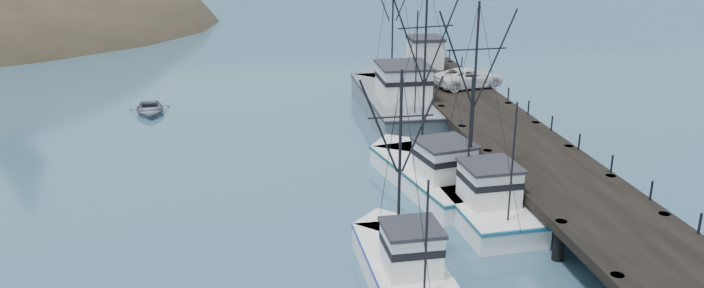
% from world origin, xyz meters
% --- Properties ---
extents(pier, '(6.00, 44.00, 2.00)m').
position_xyz_m(pier, '(14.00, 16.00, 1.69)').
color(pier, black).
rests_on(pier, ground).
extents(trawler_near, '(4.36, 11.51, 11.60)m').
position_xyz_m(trawler_near, '(9.38, 7.01, 0.82)').
color(trawler_near, white).
rests_on(trawler_near, ground).
extents(trawler_mid, '(3.44, 9.58, 9.75)m').
position_xyz_m(trawler_mid, '(3.71, 0.29, 0.82)').
color(trawler_mid, white).
rests_on(trawler_mid, ground).
extents(trawler_far, '(5.98, 12.31, 12.38)m').
position_xyz_m(trawler_far, '(7.84, 10.88, 0.82)').
color(trawler_far, white).
rests_on(trawler_far, ground).
extents(work_vessel, '(5.20, 17.40, 14.36)m').
position_xyz_m(work_vessel, '(9.16, 26.21, 1.23)').
color(work_vessel, slate).
rests_on(work_vessel, ground).
extents(pier_shed, '(3.00, 3.20, 2.80)m').
position_xyz_m(pier_shed, '(13.57, 34.00, 3.42)').
color(pier_shed, silver).
rests_on(pier_shed, pier).
extents(pickup_truck, '(6.15, 3.76, 1.59)m').
position_xyz_m(pickup_truck, '(15.21, 26.09, 2.80)').
color(pickup_truck, white).
rests_on(pickup_truck, pier).
extents(motorboat, '(3.98, 5.14, 0.98)m').
position_xyz_m(motorboat, '(-10.55, 29.44, 0.00)').
color(motorboat, slate).
rests_on(motorboat, ground).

